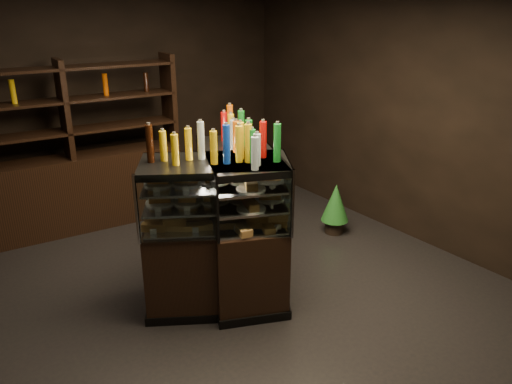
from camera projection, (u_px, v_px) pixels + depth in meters
ground at (208, 285)px, 4.85m from camera, size 5.00×5.00×0.00m
room_shell at (200, 83)px, 4.15m from camera, size 5.02×5.02×3.01m
display_case at (229, 251)px, 4.52m from camera, size 1.54×1.40×1.37m
food_display at (228, 192)px, 4.32m from camera, size 1.17×1.15×0.42m
bottles_top at (227, 140)px, 4.15m from camera, size 1.01×1.01×0.30m
potted_conifer at (336, 202)px, 5.81m from camera, size 0.32×0.32×0.69m
back_shelving at (74, 181)px, 5.87m from camera, size 2.58×0.59×2.00m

